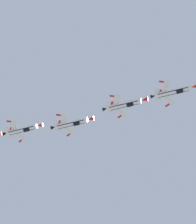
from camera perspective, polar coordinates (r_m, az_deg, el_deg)
The scene contains 4 objects.
fighter_jet_left_wing at distance 116.77m, azimuth 12.49°, elevation 3.37°, with size 15.96×10.36×4.39m.
fighter_jet_right_wing at distance 117.23m, azimuth 4.45°, elevation 1.28°, with size 15.96×10.54×4.38m.
fighter_jet_left_outer at distance 119.45m, azimuth -4.37°, elevation -1.86°, with size 15.96×10.50×4.39m.
fighter_jet_right_outer at distance 126.74m, azimuth -12.46°, elevation -2.85°, with size 15.96×10.43×4.38m.
Camera 1 is at (-1.45, -0.91, 1.97)m, focal length 54.93 mm.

